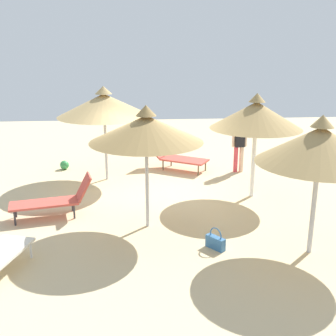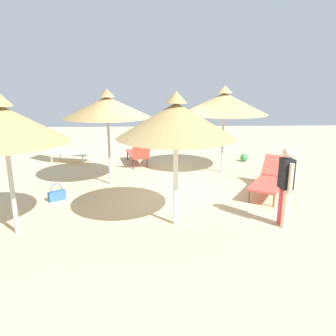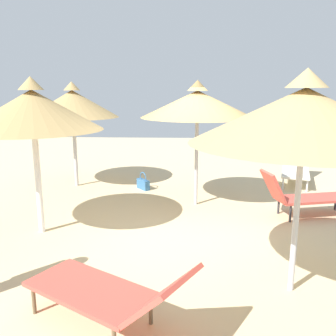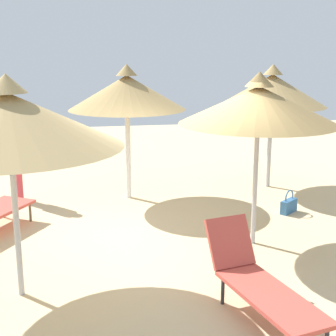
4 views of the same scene
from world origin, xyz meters
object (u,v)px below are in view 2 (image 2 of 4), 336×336
parasol_umbrella_center (4,125)px  lounge_chair_back (64,150)px  parasol_umbrella_far_left (107,107)px  person_standing_front (286,182)px  parasol_umbrella_edge (176,120)px  parasol_umbrella_near_left (224,103)px  lounge_chair_far_right (270,178)px  handbag (57,195)px  beach_ball (244,158)px  lounge_chair_near_right (138,153)px

parasol_umbrella_center → lounge_chair_back: (5.77, 0.57, -1.68)m
parasol_umbrella_far_left → person_standing_front: (-2.94, -3.83, -1.24)m
parasol_umbrella_edge → parasol_umbrella_near_left: size_ratio=0.99×
parasol_umbrella_near_left → lounge_chair_far_right: 2.87m
lounge_chair_back → handbag: lounge_chair_back is taller
parasol_umbrella_far_left → beach_ball: parasol_umbrella_far_left is taller
parasol_umbrella_near_left → lounge_chair_near_right: bearing=69.8°
person_standing_front → beach_ball: size_ratio=5.73×
parasol_umbrella_edge → lounge_chair_far_right: 3.54m
parasol_umbrella_near_left → handbag: 5.51m
parasol_umbrella_center → lounge_chair_near_right: bearing=-22.4°
lounge_chair_back → person_standing_front: person_standing_front is taller
lounge_chair_far_right → person_standing_front: person_standing_front is taller
parasol_umbrella_far_left → lounge_chair_far_right: parasol_umbrella_far_left is taller
beach_ball → handbag: bearing=123.6°
parasol_umbrella_center → parasol_umbrella_near_left: bearing=-49.4°
lounge_chair_near_right → lounge_chair_back: bearing=76.3°
parasol_umbrella_edge → parasol_umbrella_near_left: 4.22m
handbag → beach_ball: 6.80m
parasol_umbrella_near_left → beach_ball: bearing=-38.5°
parasol_umbrella_center → handbag: bearing=-8.9°
parasol_umbrella_far_left → person_standing_front: bearing=-127.5°
parasol_umbrella_near_left → parasol_umbrella_center: parasol_umbrella_near_left is taller
parasol_umbrella_far_left → lounge_chair_back: size_ratio=1.40×
parasol_umbrella_near_left → lounge_chair_near_right: (0.99, 2.71, -1.75)m
lounge_chair_near_right → lounge_chair_back: same height
parasol_umbrella_edge → parasol_umbrella_far_left: size_ratio=1.01×
parasol_umbrella_edge → parasol_umbrella_far_left: 3.23m
lounge_chair_back → beach_ball: 6.52m
parasol_umbrella_center → beach_ball: 8.35m
lounge_chair_back → person_standing_front: 8.14m
parasol_umbrella_center → lounge_chair_back: size_ratio=1.40×
lounge_chair_far_right → lounge_chair_back: (3.76, 6.22, -0.00)m
lounge_chair_far_right → handbag: size_ratio=4.52×
parasol_umbrella_near_left → beach_ball: size_ratio=9.59×
parasol_umbrella_edge → parasol_umbrella_far_left: bearing=31.0°
lounge_chair_near_right → lounge_chair_back: (0.65, 2.68, -0.01)m
lounge_chair_far_right → beach_ball: 3.54m
parasol_umbrella_near_left → lounge_chair_back: size_ratio=1.43×
lounge_chair_near_right → handbag: size_ratio=4.33×
person_standing_front → beach_ball: 5.52m
parasol_umbrella_far_left → parasol_umbrella_center: (-3.04, 1.43, -0.06)m
parasol_umbrella_far_left → lounge_chair_near_right: size_ratio=1.38×
parasol_umbrella_edge → parasol_umbrella_far_left: parasol_umbrella_edge is taller
parasol_umbrella_far_left → parasol_umbrella_near_left: bearing=-72.3°
parasol_umbrella_near_left → person_standing_front: size_ratio=1.67×
parasol_umbrella_near_left → parasol_umbrella_center: bearing=130.6°
parasol_umbrella_center → beach_ball: parasol_umbrella_center is taller
lounge_chair_near_right → handbag: lounge_chair_near_right is taller
person_standing_front → handbag: (1.66, 4.98, -0.77)m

